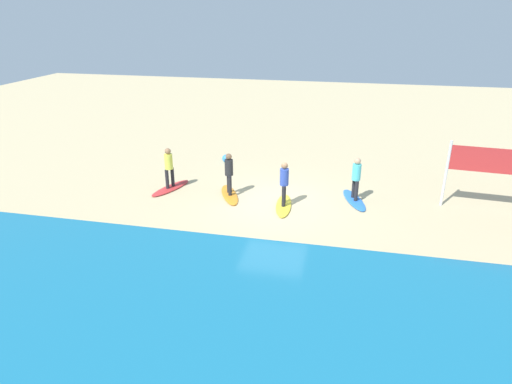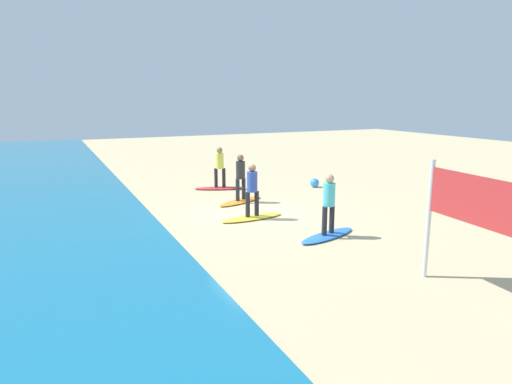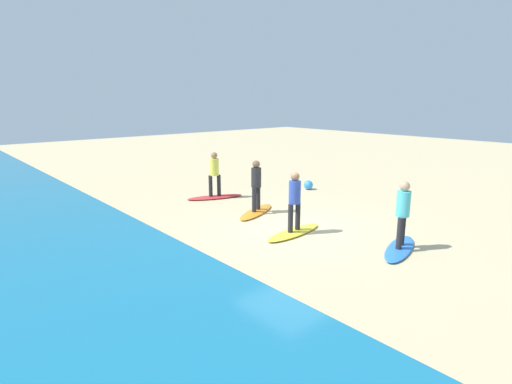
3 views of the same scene
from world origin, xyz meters
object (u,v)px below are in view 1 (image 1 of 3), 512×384
(beach_ball, at_px, (226,158))
(surfer_blue, at_px, (356,176))
(surfboard_orange, at_px, (230,195))
(surfboard_red, at_px, (171,188))
(surfboard_yellow, at_px, (284,205))
(surfer_orange, at_px, (229,171))
(surfer_red, at_px, (169,165))
(surfer_yellow, at_px, (284,181))
(surfboard_blue, at_px, (354,200))

(beach_ball, bearing_deg, surfer_blue, 150.66)
(surfboard_orange, height_order, surfboard_red, same)
(surfboard_orange, bearing_deg, surfboard_yellow, 51.21)
(surfer_orange, xyz_separation_m, surfer_red, (2.53, -0.16, 0.00))
(surfer_yellow, bearing_deg, beach_ball, -52.08)
(beach_ball, bearing_deg, surfboard_yellow, 127.92)
(surfboard_yellow, distance_m, surfer_yellow, 0.99)
(surfer_red, bearing_deg, surfboard_orange, 176.40)
(surfer_yellow, xyz_separation_m, surfboard_red, (4.77, -0.73, -0.99))
(surfer_red, bearing_deg, surfboard_red, 90.00)
(surfboard_blue, bearing_deg, surfboard_red, -106.14)
(surfboard_red, bearing_deg, surfer_blue, 112.61)
(surfboard_blue, height_order, surfer_yellow, surfer_yellow)
(surfer_blue, xyz_separation_m, surfboard_orange, (4.79, 0.51, -0.99))
(surfboard_orange, bearing_deg, surfer_blue, 71.59)
(surfboard_yellow, relative_size, surfer_red, 1.28)
(surfer_red, bearing_deg, surfer_yellow, 171.33)
(surfer_blue, xyz_separation_m, surfer_orange, (4.79, 0.51, 0.00))
(surfer_red, bearing_deg, beach_ball, -108.83)
(surfboard_red, height_order, beach_ball, beach_ball)
(surfboard_blue, relative_size, surfer_red, 1.28)
(surfer_orange, bearing_deg, surfer_blue, -173.86)
(surfer_blue, distance_m, surfboard_orange, 4.92)
(surfboard_yellow, height_order, beach_ball, beach_ball)
(surfboard_blue, bearing_deg, surfer_red, -106.14)
(surfer_blue, distance_m, surfer_yellow, 2.77)
(surfboard_red, bearing_deg, surfer_red, -160.17)
(beach_ball, bearing_deg, surfer_yellow, 127.92)
(surfboard_orange, relative_size, surfer_orange, 1.28)
(surfer_blue, relative_size, surfboard_orange, 0.78)
(surfer_orange, relative_size, surfer_red, 1.00)
(surfer_red, relative_size, beach_ball, 4.38)
(surfboard_yellow, distance_m, surfboard_red, 4.82)
(surfboard_blue, distance_m, surfboard_orange, 4.82)
(surfboard_red, height_order, surfer_red, surfer_red)
(surfer_blue, height_order, surfboard_yellow, surfer_blue)
(surfer_orange, bearing_deg, beach_ball, -72.25)
(surfboard_orange, relative_size, beach_ball, 5.61)
(surfer_yellow, distance_m, beach_ball, 5.74)
(surfer_yellow, xyz_separation_m, surfboard_orange, (2.24, -0.57, -0.99))
(surfboard_orange, xyz_separation_m, surfer_red, (2.53, -0.16, 0.99))
(surfboard_red, bearing_deg, surfboard_yellow, 101.16)
(surfer_orange, xyz_separation_m, surfboard_red, (2.53, -0.16, -0.99))
(surfboard_orange, height_order, beach_ball, beach_ball)
(surfer_yellow, height_order, surfer_orange, same)
(surfer_yellow, height_order, surfboard_orange, surfer_yellow)
(surfboard_yellow, height_order, surfer_red, surfer_red)
(surfboard_red, bearing_deg, surfer_orange, 106.23)
(surfboard_red, xyz_separation_m, beach_ball, (-1.28, -3.75, 0.14))
(surfer_orange, height_order, beach_ball, surfer_orange)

